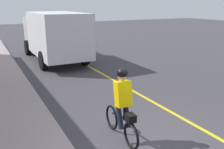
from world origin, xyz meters
TOP-DOWN VIEW (x-y plane):
  - ground_plane at (0.00, 0.00)m, footprint 80.00×80.00m
  - lane_line_centre at (0.00, -1.60)m, footprint 36.00×0.12m
  - cyclist_lead at (0.51, 0.55)m, footprint 1.71×0.37m
  - box_truck_background at (10.08, -0.43)m, footprint 6.72×2.55m

SIDE VIEW (x-z plane):
  - ground_plane at x=0.00m, z-range 0.00..0.00m
  - lane_line_centre at x=0.00m, z-range 0.00..0.01m
  - cyclist_lead at x=0.51m, z-range 0.00..1.82m
  - box_truck_background at x=10.08m, z-range 0.16..2.94m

